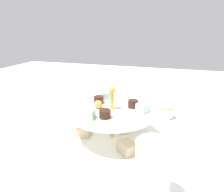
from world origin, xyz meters
name	(u,v)px	position (x,y,z in m)	size (l,w,h in m)	color
ground_plane	(112,139)	(0.00, 0.00, 0.00)	(2.40, 2.40, 0.00)	white
tiered_serving_stand	(112,126)	(0.00, 0.00, 0.05)	(0.31, 0.31, 0.17)	white
water_glass_tall_right	(153,173)	(-0.20, -0.14, 0.07)	(0.07, 0.07, 0.13)	silver
water_glass_short_left	(134,102)	(0.24, -0.02, 0.04)	(0.06, 0.06, 0.08)	silver
teacup_with_saucer	(166,112)	(0.20, -0.15, 0.02)	(0.09, 0.09, 0.05)	white
butter_knife_left	(6,169)	(-0.21, 0.20, 0.00)	(0.17, 0.01, 0.00)	silver
butter_knife_right	(213,147)	(0.04, -0.29, 0.00)	(0.17, 0.01, 0.00)	silver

